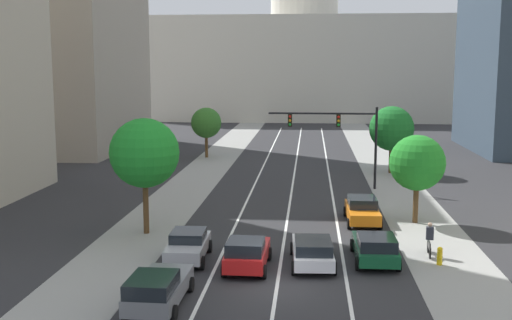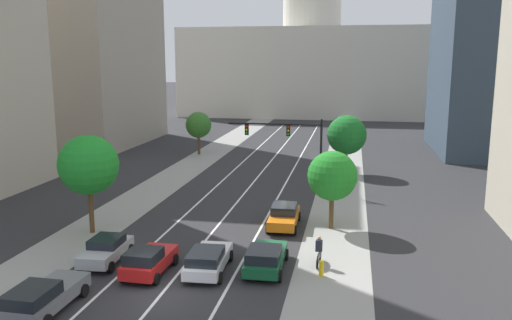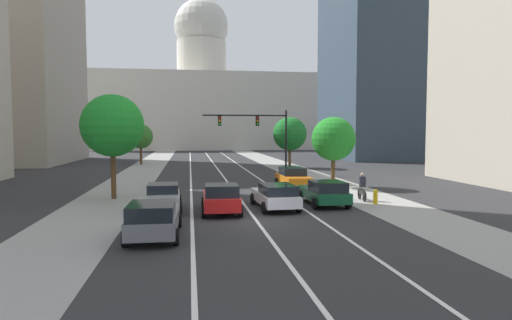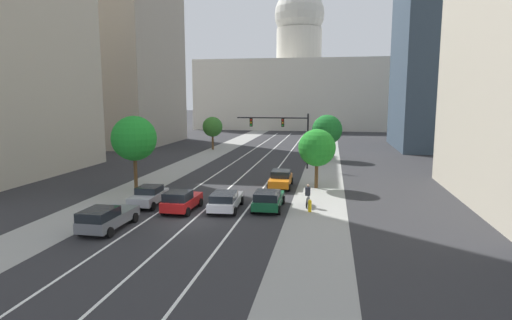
{
  "view_description": "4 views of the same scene",
  "coord_description": "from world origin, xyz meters",
  "px_view_note": "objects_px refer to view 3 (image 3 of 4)",
  "views": [
    {
      "loc": [
        1.35,
        -26.25,
        9.55
      ],
      "look_at": [
        -2.98,
        23.9,
        1.94
      ],
      "focal_mm": 44.25,
      "sensor_mm": 36.0,
      "label": 1
    },
    {
      "loc": [
        8.99,
        -22.91,
        11.41
      ],
      "look_at": [
        1.33,
        18.6,
        3.32
      ],
      "focal_mm": 36.73,
      "sensor_mm": 36.0,
      "label": 2
    },
    {
      "loc": [
        -3.14,
        -20.75,
        4.3
      ],
      "look_at": [
        2.75,
        18.34,
        1.72
      ],
      "focal_mm": 31.04,
      "sensor_mm": 36.0,
      "label": 3
    },
    {
      "loc": [
        8.99,
        -26.07,
        8.18
      ],
      "look_at": [
        1.42,
        16.52,
        1.75
      ],
      "focal_mm": 29.56,
      "sensor_mm": 36.0,
      "label": 4
    }
  ],
  "objects_px": {
    "car_green": "(324,192)",
    "traffic_signal_mast": "(259,128)",
    "car_gray": "(154,218)",
    "capitol_building": "(202,103)",
    "car_silver": "(163,197)",
    "car_white": "(275,195)",
    "street_tree_far_right": "(333,139)",
    "street_tree_near_left": "(141,137)",
    "cyclist": "(362,187)",
    "street_tree_mid_left": "(112,126)",
    "car_orange": "(293,177)",
    "street_tree_mid_right": "(290,134)",
    "car_red": "(221,198)",
    "fire_hydrant": "(375,197)"
  },
  "relations": [
    {
      "from": "traffic_signal_mast",
      "to": "capitol_building",
      "type": "bearing_deg",
      "value": 93.13
    },
    {
      "from": "street_tree_mid_left",
      "to": "car_white",
      "type": "bearing_deg",
      "value": -28.32
    },
    {
      "from": "traffic_signal_mast",
      "to": "street_tree_mid_left",
      "type": "distance_m",
      "value": 18.44
    },
    {
      "from": "car_green",
      "to": "traffic_signal_mast",
      "type": "bearing_deg",
      "value": 1.89
    },
    {
      "from": "car_silver",
      "to": "car_white",
      "type": "distance_m",
      "value": 6.13
    },
    {
      "from": "traffic_signal_mast",
      "to": "street_tree_mid_left",
      "type": "height_order",
      "value": "street_tree_mid_left"
    },
    {
      "from": "car_green",
      "to": "fire_hydrant",
      "type": "relative_size",
      "value": 5.04
    },
    {
      "from": "car_silver",
      "to": "street_tree_mid_right",
      "type": "bearing_deg",
      "value": -27.96
    },
    {
      "from": "car_silver",
      "to": "fire_hydrant",
      "type": "relative_size",
      "value": 4.54
    },
    {
      "from": "car_silver",
      "to": "fire_hydrant",
      "type": "bearing_deg",
      "value": -90.66
    },
    {
      "from": "car_gray",
      "to": "capitol_building",
      "type": "bearing_deg",
      "value": -1.97
    },
    {
      "from": "car_silver",
      "to": "street_tree_near_left",
      "type": "relative_size",
      "value": 0.8
    },
    {
      "from": "traffic_signal_mast",
      "to": "street_tree_near_left",
      "type": "xyz_separation_m",
      "value": [
        -13.1,
        15.65,
        -0.99
      ]
    },
    {
      "from": "cyclist",
      "to": "street_tree_mid_left",
      "type": "relative_size",
      "value": 0.26
    },
    {
      "from": "traffic_signal_mast",
      "to": "street_tree_mid_right",
      "type": "height_order",
      "value": "traffic_signal_mast"
    },
    {
      "from": "car_gray",
      "to": "car_green",
      "type": "relative_size",
      "value": 1.02
    },
    {
      "from": "car_green",
      "to": "traffic_signal_mast",
      "type": "relative_size",
      "value": 0.55
    },
    {
      "from": "street_tree_far_right",
      "to": "traffic_signal_mast",
      "type": "bearing_deg",
      "value": 111.31
    },
    {
      "from": "car_silver",
      "to": "traffic_signal_mast",
      "type": "relative_size",
      "value": 0.49
    },
    {
      "from": "car_orange",
      "to": "fire_hydrant",
      "type": "xyz_separation_m",
      "value": [
        3.06,
        -8.07,
        -0.33
      ]
    },
    {
      "from": "car_silver",
      "to": "street_tree_far_right",
      "type": "height_order",
      "value": "street_tree_far_right"
    },
    {
      "from": "car_white",
      "to": "street_tree_far_right",
      "type": "distance_m",
      "value": 11.27
    },
    {
      "from": "car_orange",
      "to": "street_tree_far_right",
      "type": "distance_m",
      "value": 4.35
    },
    {
      "from": "cyclist",
      "to": "street_tree_mid_right",
      "type": "height_order",
      "value": "street_tree_mid_right"
    },
    {
      "from": "car_green",
      "to": "cyclist",
      "type": "bearing_deg",
      "value": -66.32
    },
    {
      "from": "traffic_signal_mast",
      "to": "street_tree_mid_right",
      "type": "xyz_separation_m",
      "value": [
        4.81,
        7.57,
        -0.61
      ]
    },
    {
      "from": "street_tree_far_right",
      "to": "capitol_building",
      "type": "bearing_deg",
      "value": 95.69
    },
    {
      "from": "traffic_signal_mast",
      "to": "street_tree_mid_right",
      "type": "relative_size",
      "value": 1.4
    },
    {
      "from": "car_red",
      "to": "car_green",
      "type": "height_order",
      "value": "car_red"
    },
    {
      "from": "traffic_signal_mast",
      "to": "cyclist",
      "type": "bearing_deg",
      "value": -77.92
    },
    {
      "from": "car_red",
      "to": "car_gray",
      "type": "height_order",
      "value": "car_red"
    },
    {
      "from": "car_green",
      "to": "street_tree_near_left",
      "type": "xyz_separation_m",
      "value": [
        -13.97,
        34.25,
        2.85
      ]
    },
    {
      "from": "car_silver",
      "to": "street_tree_mid_left",
      "type": "xyz_separation_m",
      "value": [
        -3.34,
        4.71,
        3.88
      ]
    },
    {
      "from": "car_silver",
      "to": "street_tree_mid_left",
      "type": "height_order",
      "value": "street_tree_mid_left"
    },
    {
      "from": "car_white",
      "to": "street_tree_near_left",
      "type": "xyz_separation_m",
      "value": [
        -10.93,
        35.05,
        2.85
      ]
    },
    {
      "from": "car_gray",
      "to": "traffic_signal_mast",
      "type": "bearing_deg",
      "value": -17.33
    },
    {
      "from": "car_orange",
      "to": "fire_hydrant",
      "type": "height_order",
      "value": "car_orange"
    },
    {
      "from": "capitol_building",
      "to": "car_silver",
      "type": "bearing_deg",
      "value": -93.02
    },
    {
      "from": "car_green",
      "to": "street_tree_mid_right",
      "type": "bearing_deg",
      "value": -9.36
    },
    {
      "from": "car_green",
      "to": "street_tree_mid_left",
      "type": "bearing_deg",
      "value": 70.22
    },
    {
      "from": "car_gray",
      "to": "cyclist",
      "type": "relative_size",
      "value": 2.71
    },
    {
      "from": "street_tree_near_left",
      "to": "car_gray",
      "type": "bearing_deg",
      "value": -83.3
    },
    {
      "from": "street_tree_mid_right",
      "to": "car_silver",
      "type": "bearing_deg",
      "value": -116.24
    },
    {
      "from": "car_silver",
      "to": "car_white",
      "type": "xyz_separation_m",
      "value": [
        6.12,
        -0.38,
        -0.01
      ]
    },
    {
      "from": "car_white",
      "to": "street_tree_near_left",
      "type": "height_order",
      "value": "street_tree_near_left"
    },
    {
      "from": "car_white",
      "to": "cyclist",
      "type": "height_order",
      "value": "cyclist"
    },
    {
      "from": "car_green",
      "to": "cyclist",
      "type": "height_order",
      "value": "cyclist"
    },
    {
      "from": "capitol_building",
      "to": "car_gray",
      "type": "distance_m",
      "value": 93.79
    },
    {
      "from": "car_white",
      "to": "traffic_signal_mast",
      "type": "distance_m",
      "value": 19.9
    },
    {
      "from": "car_green",
      "to": "traffic_signal_mast",
      "type": "height_order",
      "value": "traffic_signal_mast"
    }
  ]
}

